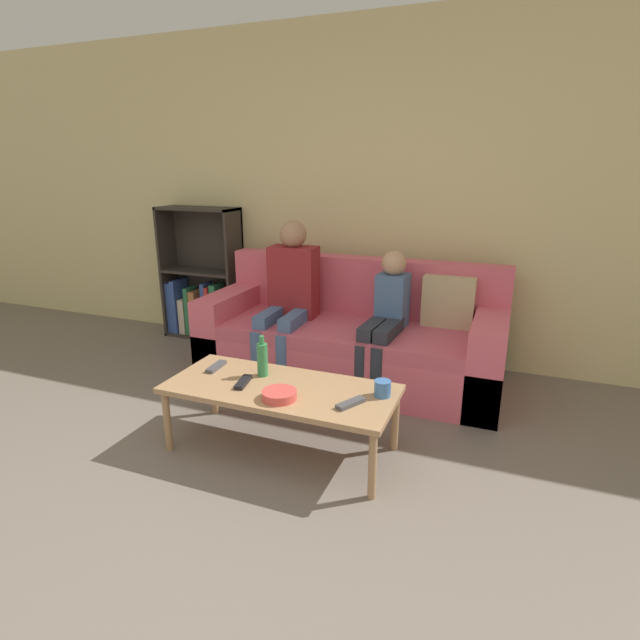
% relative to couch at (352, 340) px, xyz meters
% --- Properties ---
extents(ground_plane, '(22.00, 22.00, 0.00)m').
position_rel_couch_xyz_m(ground_plane, '(-0.03, -2.29, -0.29)').
color(ground_plane, '#70665B').
extents(wall_back, '(12.00, 0.06, 2.60)m').
position_rel_couch_xyz_m(wall_back, '(-0.03, 0.57, 1.01)').
color(wall_back, beige).
rests_on(wall_back, ground_plane).
extents(couch, '(2.18, 0.87, 0.86)m').
position_rel_couch_xyz_m(couch, '(0.00, 0.00, 0.00)').
color(couch, '#DB5B70').
rests_on(couch, ground_plane).
extents(bookshelf, '(0.73, 0.28, 1.19)m').
position_rel_couch_xyz_m(bookshelf, '(-1.59, 0.41, 0.15)').
color(bookshelf, '#332D28').
rests_on(bookshelf, ground_plane).
extents(coffee_table, '(1.26, 0.55, 0.39)m').
position_rel_couch_xyz_m(coffee_table, '(-0.04, -1.13, 0.06)').
color(coffee_table, '#A87F56').
rests_on(coffee_table, ground_plane).
extents(person_adult, '(0.36, 0.61, 1.15)m').
position_rel_couch_xyz_m(person_adult, '(-0.46, -0.08, 0.37)').
color(person_adult, '#476693').
rests_on(person_adult, ground_plane).
extents(person_child, '(0.24, 0.62, 0.97)m').
position_rel_couch_xyz_m(person_child, '(0.28, -0.13, 0.26)').
color(person_child, '#282D38').
rests_on(person_child, ground_plane).
extents(cup_near, '(0.09, 0.09, 0.09)m').
position_rel_couch_xyz_m(cup_near, '(0.50, -1.04, 0.14)').
color(cup_near, '#3D70B2').
rests_on(cup_near, coffee_table).
extents(tv_remote_0, '(0.08, 0.18, 0.02)m').
position_rel_couch_xyz_m(tv_remote_0, '(-0.25, -1.17, 0.11)').
color(tv_remote_0, black).
rests_on(tv_remote_0, coffee_table).
extents(tv_remote_1, '(0.06, 0.17, 0.02)m').
position_rel_couch_xyz_m(tv_remote_1, '(-0.51, -1.03, 0.11)').
color(tv_remote_1, '#47474C').
rests_on(tv_remote_1, coffee_table).
extents(tv_remote_2, '(0.12, 0.17, 0.02)m').
position_rel_couch_xyz_m(tv_remote_2, '(0.38, -1.20, 0.11)').
color(tv_remote_2, '#47474C').
rests_on(tv_remote_2, coffee_table).
extents(snack_bowl, '(0.18, 0.18, 0.05)m').
position_rel_couch_xyz_m(snack_bowl, '(0.02, -1.26, 0.12)').
color(snack_bowl, '#DB4C47').
rests_on(snack_bowl, coffee_table).
extents(bottle, '(0.06, 0.06, 0.24)m').
position_rel_couch_xyz_m(bottle, '(-0.20, -1.03, 0.20)').
color(bottle, '#33844C').
rests_on(bottle, coffee_table).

